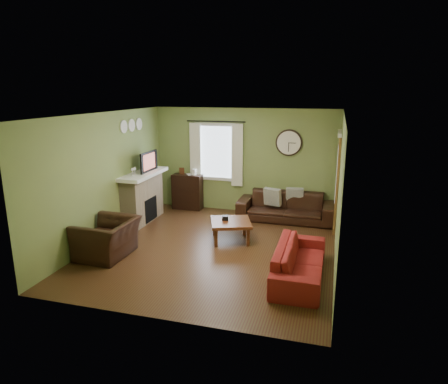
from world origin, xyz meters
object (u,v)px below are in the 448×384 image
(armchair, at_px, (107,238))
(coffee_table, at_px, (231,231))
(sofa_brown, at_px, (286,207))
(bookshelf, at_px, (187,192))
(sofa_red, at_px, (300,261))

(armchair, height_order, coffee_table, armchair)
(sofa_brown, bearing_deg, bookshelf, 174.62)
(sofa_brown, distance_m, sofa_red, 3.02)
(bookshelf, xyz_separation_m, armchair, (-0.34, -3.28, -0.11))
(sofa_red, bearing_deg, bookshelf, 44.94)
(bookshelf, bearing_deg, sofa_brown, -5.38)
(coffee_table, bearing_deg, sofa_red, -40.49)
(bookshelf, xyz_separation_m, coffee_table, (1.67, -1.90, -0.24))
(bookshelf, xyz_separation_m, sofa_red, (3.19, -3.20, -0.17))
(sofa_red, xyz_separation_m, armchair, (-3.54, -0.08, 0.06))
(sofa_red, xyz_separation_m, coffee_table, (-1.52, 1.30, -0.07))
(bookshelf, distance_m, sofa_brown, 2.60)
(armchair, bearing_deg, sofa_brown, 137.39)
(sofa_brown, height_order, armchair, armchair)
(bookshelf, bearing_deg, armchair, -95.98)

